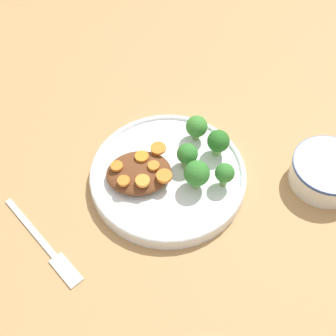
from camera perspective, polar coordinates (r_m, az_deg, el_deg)
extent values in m
plane|color=tan|center=(0.81, 0.00, -1.53)|extent=(4.00, 4.00, 0.00)
cylinder|color=white|center=(0.80, 0.00, -1.09)|extent=(0.27, 0.27, 0.02)
torus|color=white|center=(0.80, 0.00, -0.64)|extent=(0.27, 0.27, 0.01)
cylinder|color=white|center=(0.84, 18.74, -0.48)|extent=(0.12, 0.12, 0.05)
cylinder|color=#2D478C|center=(0.82, 19.12, 0.40)|extent=(0.12, 0.12, 0.01)
cylinder|color=white|center=(0.83, 18.99, 0.11)|extent=(0.10, 0.10, 0.01)
ellipsoid|color=brown|center=(0.79, -3.61, -0.31)|extent=(0.11, 0.09, 0.02)
cylinder|color=#7FA85B|center=(0.82, 6.04, 2.33)|extent=(0.02, 0.02, 0.02)
sphere|color=#286B23|center=(0.80, 6.17, 3.30)|extent=(0.04, 0.04, 0.04)
cylinder|color=#759E51|center=(0.80, 2.33, 0.85)|extent=(0.02, 0.02, 0.02)
sphere|color=#337A2D|center=(0.78, 2.38, 1.74)|extent=(0.04, 0.04, 0.04)
cylinder|color=#7FA85B|center=(0.77, 3.45, -1.65)|extent=(0.02, 0.02, 0.02)
sphere|color=#337A2D|center=(0.75, 3.53, -0.65)|extent=(0.04, 0.04, 0.04)
cylinder|color=#7FA85B|center=(0.84, 3.44, 4.15)|extent=(0.01, 0.01, 0.02)
sphere|color=#3D8433|center=(0.82, 3.51, 5.09)|extent=(0.04, 0.04, 0.04)
cylinder|color=#759E51|center=(0.78, 6.79, -1.47)|extent=(0.01, 0.01, 0.02)
sphere|color=#337A2D|center=(0.76, 6.93, -0.59)|extent=(0.03, 0.03, 0.03)
cylinder|color=orange|center=(0.77, -1.73, 0.09)|extent=(0.02, 0.02, 0.01)
cylinder|color=orange|center=(0.79, -3.23, 1.41)|extent=(0.02, 0.02, 0.00)
cylinder|color=orange|center=(0.76, -0.47, -0.99)|extent=(0.03, 0.03, 0.01)
cylinder|color=orange|center=(0.76, -5.43, -1.56)|extent=(0.02, 0.02, 0.01)
cylinder|color=orange|center=(0.80, -1.20, 2.42)|extent=(0.03, 0.03, 0.00)
cylinder|color=orange|center=(0.75, -3.10, -1.58)|extent=(0.02, 0.02, 0.01)
cylinder|color=orange|center=(0.78, -6.27, 0.24)|extent=(0.02, 0.02, 0.00)
cube|color=silver|center=(0.79, -16.44, -6.91)|extent=(0.09, 0.12, 0.01)
cube|color=silver|center=(0.74, -12.35, -12.03)|extent=(0.05, 0.06, 0.01)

